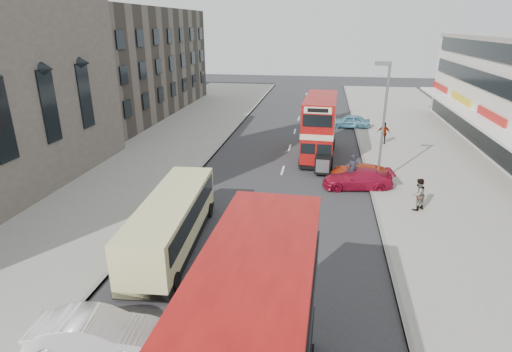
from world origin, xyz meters
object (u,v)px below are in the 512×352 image
Objects in this scene: car_right_a at (357,179)px; cyclist at (352,176)px; pedestrian_near at (418,194)px; pedestrian_far at (384,133)px; street_lamp at (383,116)px; coach at (172,221)px; car_right_b at (359,172)px; car_left_front at (95,333)px; bus_second at (320,127)px; car_right_c at (350,121)px.

car_right_a is 0.38m from cyclist.
cyclist reaches higher than pedestrian_near.
pedestrian_near is 14.19m from pedestrian_far.
coach is (-10.65, -9.96, -3.38)m from street_lamp.
pedestrian_near reaches higher than car_right_b.
car_left_front is at bearing 7.58° from pedestrian_near.
coach reaches higher than cyclist.
bus_second reaches higher than pedestrian_far.
street_lamp is 11.06m from pedestrian_far.
cyclist reaches higher than pedestrian_far.
car_right_c is (3.05, 10.78, -1.82)m from bus_second.
car_left_front is 1.04× the size of car_right_c.
cyclist reaches higher than car_right_c.
pedestrian_far is at bearing 69.68° from cyclist.
cyclist is (-0.56, -1.76, 0.29)m from car_right_b.
car_left_front is (-0.13, -6.92, -0.71)m from coach.
cyclist is (-0.69, -17.20, 0.13)m from car_right_c.
coach is 23.71m from pedestrian_far.
pedestrian_near is (12.50, 6.07, -0.29)m from coach.
pedestrian_far is (-0.18, 14.19, -0.00)m from pedestrian_near.
cyclist is (-0.33, -0.04, 0.17)m from car_right_a.
car_left_front is 34.75m from car_right_c.
coach reaches higher than pedestrian_far.
street_lamp reaches higher than pedestrian_near.
car_right_a is at bearing 3.39° from cyclist.
street_lamp is at bearing 21.20° from cyclist.
car_right_a is 1.11× the size of car_right_c.
coach is at bearing -14.63° from car_right_c.
coach is 12.90m from cyclist.
bus_second is 23.62m from car_left_front.
bus_second reaches higher than car_right_c.
car_right_b is (9.71, 17.88, -0.15)m from car_left_front.
street_lamp is 14.97m from coach.
street_lamp reaches higher than car_left_front.
street_lamp is at bearing -84.99° from pedestrian_far.
car_right_a is (9.49, 16.16, -0.04)m from car_left_front.
car_right_b is 2.02× the size of pedestrian_near.
cyclist is (-3.30, -11.06, -0.29)m from pedestrian_far.
car_right_a is 11.42m from pedestrian_far.
street_lamp is at bearing 127.48° from bus_second.
car_right_b is (0.23, 1.72, -0.11)m from car_right_a.
street_lamp reaches higher than car_right_c.
coach is at bearing -138.16° from cyclist.
street_lamp is 1.92× the size of car_left_front.
pedestrian_far is at bearing 157.85° from car_right_b.
pedestrian_near is at bearing 22.03° from coach.
pedestrian_far reaches higher than car_right_a.
car_right_b is at bearing 137.02° from street_lamp.
car_right_a is 1.15× the size of car_right_b.
bus_second reaches higher than pedestrian_near.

